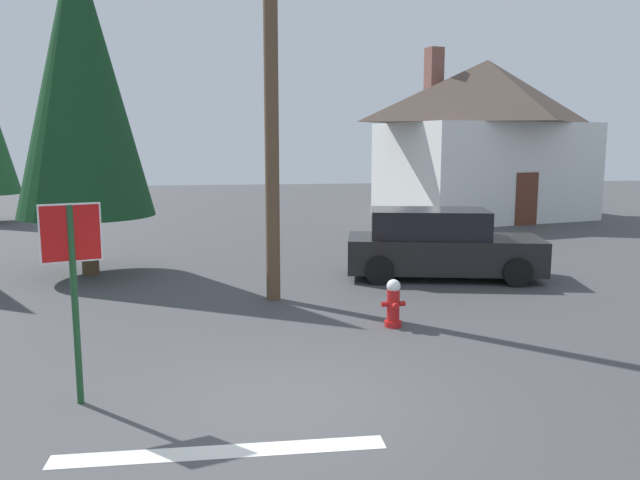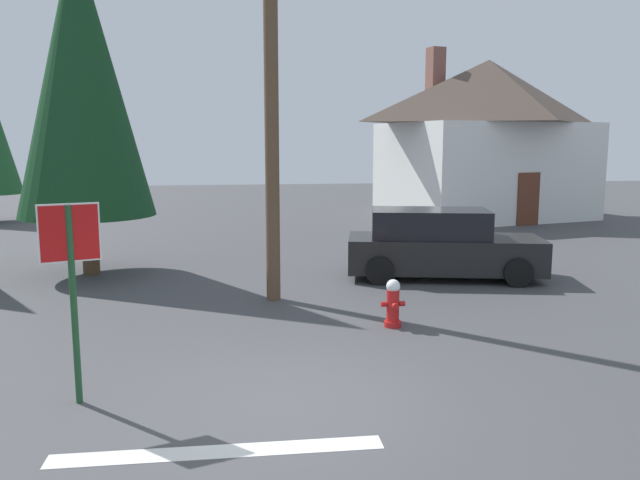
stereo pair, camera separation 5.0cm
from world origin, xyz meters
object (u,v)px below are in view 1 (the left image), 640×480
Objects in this scene: fire_hydrant at (393,303)px; utility_pole at (271,37)px; stop_sign_near at (73,263)px; parked_car at (440,245)px; house at (485,137)px; pine_tree_far_center at (80,77)px.

utility_pole reaches higher than fire_hydrant.
fire_hydrant is at bearing 29.27° from stop_sign_near.
parked_car is at bearing 43.23° from stop_sign_near.
fire_hydrant is 0.18× the size of parked_car.
parked_car is at bearing 60.54° from fire_hydrant.
house is 1.20× the size of pine_tree_far_center.
fire_hydrant is 9.12m from pine_tree_far_center.
house reaches higher than stop_sign_near.
fire_hydrant is 4.32m from parked_car.
pine_tree_far_center reaches higher than house.
stop_sign_near is at bearing -79.91° from pine_tree_far_center.
pine_tree_far_center is (-4.16, 3.16, -0.50)m from utility_pole.
stop_sign_near is at bearing -119.66° from utility_pole.
stop_sign_near is at bearing -125.45° from house.
house is 12.88m from parked_car.
utility_pole is 1.04× the size of house.
pine_tree_far_center reaches higher than stop_sign_near.
utility_pole is 2.10× the size of parked_car.
stop_sign_near reaches higher than fire_hydrant.
stop_sign_near is 0.25× the size of utility_pole.
utility_pole is (2.74, 4.81, 3.38)m from stop_sign_near.
stop_sign_near reaches higher than parked_car.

